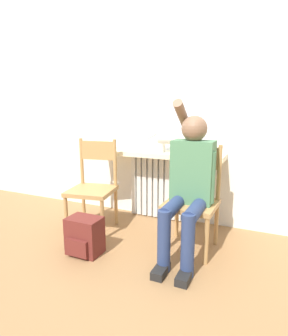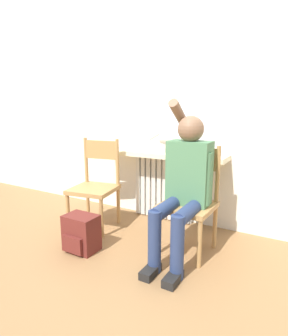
{
  "view_description": "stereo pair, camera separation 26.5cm",
  "coord_description": "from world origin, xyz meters",
  "px_view_note": "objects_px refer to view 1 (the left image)",
  "views": [
    {
      "loc": [
        1.06,
        -1.64,
        1.19
      ],
      "look_at": [
        0.0,
        0.73,
        0.65
      ],
      "focal_mm": 30.0,
      "sensor_mm": 36.0,
      "label": 1
    },
    {
      "loc": [
        1.3,
        -1.52,
        1.19
      ],
      "look_at": [
        0.0,
        0.73,
        0.65
      ],
      "focal_mm": 30.0,
      "sensor_mm": 36.0,
      "label": 2
    }
  ],
  "objects_px": {
    "chair_right": "(193,198)",
    "backpack": "(84,236)",
    "chair_left": "(93,185)",
    "person": "(190,180)",
    "cat": "(175,139)"
  },
  "relations": [
    {
      "from": "backpack",
      "to": "chair_left",
      "type": "bearing_deg",
      "value": 115.15
    },
    {
      "from": "chair_left",
      "to": "chair_right",
      "type": "bearing_deg",
      "value": -9.9
    },
    {
      "from": "chair_right",
      "to": "person",
      "type": "distance_m",
      "value": 0.22
    },
    {
      "from": "chair_left",
      "to": "cat",
      "type": "xyz_separation_m",
      "value": [
        0.72,
        0.4,
        0.46
      ]
    },
    {
      "from": "person",
      "to": "backpack",
      "type": "xyz_separation_m",
      "value": [
        -0.79,
        -0.36,
        -0.48
      ]
    },
    {
      "from": "chair_left",
      "to": "person",
      "type": "relative_size",
      "value": 0.71
    },
    {
      "from": "person",
      "to": "cat",
      "type": "distance_m",
      "value": 0.65
    },
    {
      "from": "chair_left",
      "to": "backpack",
      "type": "relative_size",
      "value": 2.87
    },
    {
      "from": "person",
      "to": "backpack",
      "type": "relative_size",
      "value": 4.07
    },
    {
      "from": "chair_left",
      "to": "backpack",
      "type": "bearing_deg",
      "value": -74.79
    },
    {
      "from": "cat",
      "to": "backpack",
      "type": "xyz_separation_m",
      "value": [
        -0.49,
        -0.88,
        -0.75
      ]
    },
    {
      "from": "chair_right",
      "to": "chair_left",
      "type": "bearing_deg",
      "value": -178.22
    },
    {
      "from": "chair_right",
      "to": "cat",
      "type": "xyz_separation_m",
      "value": [
        -0.29,
        0.4,
        0.46
      ]
    },
    {
      "from": "person",
      "to": "cat",
      "type": "height_order",
      "value": "person"
    },
    {
      "from": "chair_right",
      "to": "backpack",
      "type": "bearing_deg",
      "value": -146.86
    }
  ]
}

